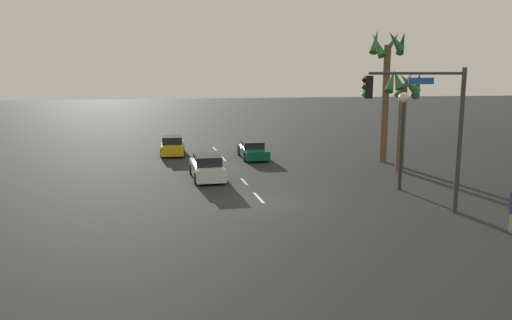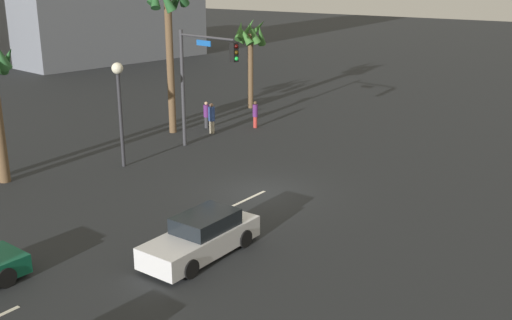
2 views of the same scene
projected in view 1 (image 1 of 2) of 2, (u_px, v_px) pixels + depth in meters
ground_plane at (263, 202)px, 23.78m from camera, size 220.00×220.00×0.00m
lane_stripe_0 at (215, 149)px, 41.12m from camera, size 2.04×0.14×0.01m
lane_stripe_1 at (224, 159)px, 36.12m from camera, size 2.00×0.14×0.01m
lane_stripe_2 at (244, 182)px, 28.36m from camera, size 1.90×0.14×0.01m
lane_stripe_3 at (259, 198)px, 24.63m from camera, size 2.21×0.14×0.01m
car_0 at (207, 168)px, 29.13m from camera, size 4.54×1.82×1.44m
car_1 at (173, 146)px, 38.15m from camera, size 4.58×1.98×1.44m
car_2 at (252, 150)px, 36.51m from camera, size 4.67×1.90×1.24m
traffic_signal at (428, 117)px, 21.17m from camera, size 0.88×4.48×6.38m
streetlamp at (403, 121)px, 25.79m from camera, size 0.56×0.56×5.18m
palm_tree_0 at (387, 67)px, 33.90m from camera, size 2.64×2.81×9.27m
palm_tree_2 at (403, 99)px, 30.92m from camera, size 2.45×2.48×6.53m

